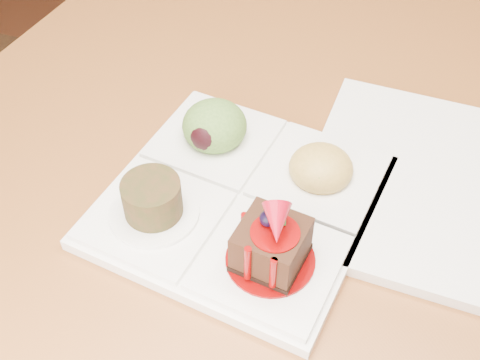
% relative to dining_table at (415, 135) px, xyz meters
% --- Properties ---
extents(dining_table, '(1.00, 1.80, 0.75)m').
position_rel_dining_table_xyz_m(dining_table, '(0.00, 0.00, 0.00)').
color(dining_table, brown).
rests_on(dining_table, ground).
extents(sampler_plate, '(0.24, 0.24, 0.09)m').
position_rel_dining_table_xyz_m(sampler_plate, '(-0.13, -0.24, 0.09)').
color(sampler_plate, white).
rests_on(sampler_plate, dining_table).
extents(second_plate, '(0.27, 0.27, 0.01)m').
position_rel_dining_table_xyz_m(second_plate, '(0.05, -0.15, 0.07)').
color(second_plate, white).
rests_on(second_plate, dining_table).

